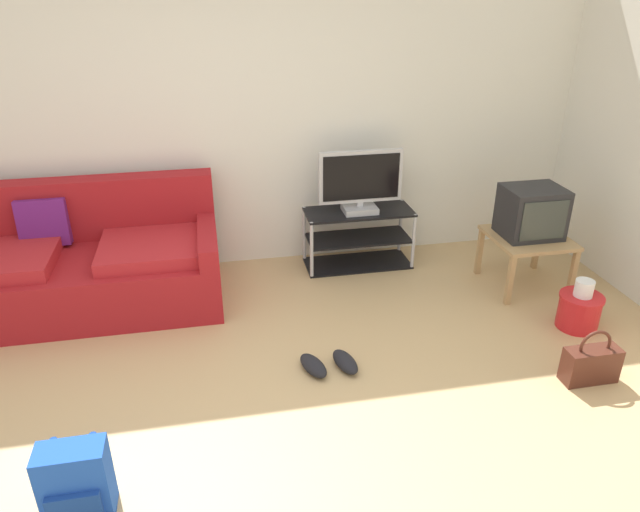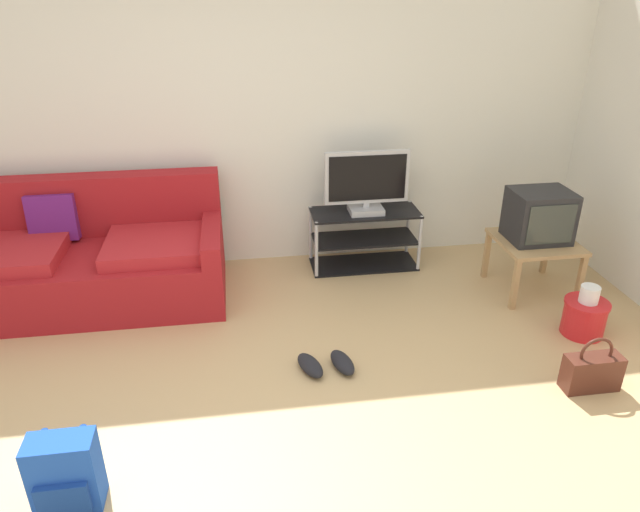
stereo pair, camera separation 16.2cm
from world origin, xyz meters
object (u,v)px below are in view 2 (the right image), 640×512
couch (90,260)px  cleaning_bucket (585,315)px  side_table (535,247)px  backpack (65,474)px  tv_stand (364,239)px  sneakers_pair (326,364)px  flat_tv (367,183)px  crt_tv (539,216)px  handbag (592,371)px

couch → cleaning_bucket: couch is taller
couch → side_table: bearing=-6.8°
backpack → cleaning_bucket: backpack is taller
tv_stand → sneakers_pair: tv_stand is taller
sneakers_pair → couch: bearing=143.5°
tv_stand → sneakers_pair: (-0.56, -1.44, -0.21)m
flat_tv → side_table: size_ratio=1.19×
side_table → cleaning_bucket: bearing=-83.5°
crt_tv → cleaning_bucket: 0.83m
tv_stand → crt_tv: (1.22, -0.62, 0.38)m
flat_tv → tv_stand: bearing=90.0°
tv_stand → side_table: tv_stand is taller
side_table → sneakers_pair: (-1.79, -0.81, -0.33)m
couch → crt_tv: couch is taller
cleaning_bucket → sneakers_pair: (-1.86, -0.15, -0.11)m
couch → flat_tv: bearing=5.2°
couch → flat_tv: (2.21, 0.20, 0.44)m
handbag → backpack: bearing=-171.7°
tv_stand → handbag: bearing=-61.7°
sneakers_pair → backpack: bearing=-148.2°
couch → crt_tv: size_ratio=4.52×
handbag → cleaning_bucket: bearing=63.1°
tv_stand → side_table: 1.38m
tv_stand → handbag: size_ratio=2.49×
backpack → crt_tv: bearing=32.6°
couch → sneakers_pair: size_ratio=5.02×
tv_stand → flat_tv: (-0.00, -0.02, 0.51)m
tv_stand → side_table: (1.22, -0.63, 0.13)m
side_table → backpack: size_ratio=1.51×
crt_tv → handbag: size_ratio=1.22×
backpack → handbag: (2.95, 0.43, -0.06)m
crt_tv → backpack: crt_tv is taller
flat_tv → handbag: bearing=-61.4°
couch → flat_tv: size_ratio=2.89×
crt_tv → flat_tv: bearing=154.0°
side_table → backpack: 3.58m
couch → cleaning_bucket: (3.51, -1.07, -0.17)m
sneakers_pair → handbag: bearing=-15.1°
tv_stand → backpack: (-1.94, -2.30, -0.06)m
tv_stand → crt_tv: crt_tv is taller
tv_stand → backpack: tv_stand is taller
couch → tv_stand: couch is taller
cleaning_bucket → tv_stand: bearing=135.1°
tv_stand → side_table: bearing=-27.4°
side_table → cleaning_bucket: side_table is taller
backpack → flat_tv: bearing=54.2°
backpack → handbag: 2.98m
handbag → couch: bearing=152.9°
handbag → sneakers_pair: (-1.57, 0.42, -0.08)m
handbag → crt_tv: bearing=80.2°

